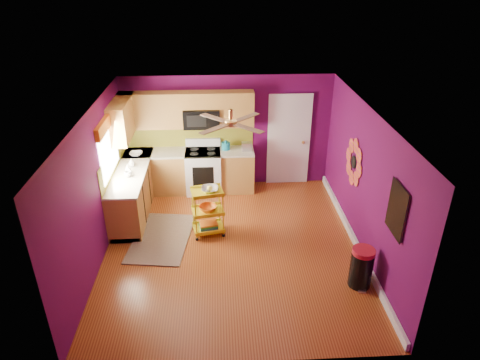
{
  "coord_description": "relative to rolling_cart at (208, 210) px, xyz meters",
  "views": [
    {
      "loc": [
        -0.2,
        -6.3,
        4.6
      ],
      "look_at": [
        0.16,
        0.4,
        1.14
      ],
      "focal_mm": 32.0,
      "sensor_mm": 36.0,
      "label": 1
    }
  ],
  "objects": [
    {
      "name": "right_wall_art",
      "position": [
        2.65,
        -0.78,
        0.92
      ],
      "size": [
        0.04,
        2.74,
        1.04
      ],
      "color": "black",
      "rests_on": "ground"
    },
    {
      "name": "trash_can",
      "position": [
        2.4,
        -1.56,
        -0.18
      ],
      "size": [
        0.44,
        0.44,
        0.68
      ],
      "color": "black",
      "rests_on": "ground"
    },
    {
      "name": "upper_cabinetry",
      "position": [
        -0.82,
        1.73,
        1.28
      ],
      "size": [
        2.8,
        2.3,
        1.26
      ],
      "color": "#926027",
      "rests_on": "ground"
    },
    {
      "name": "toaster",
      "position": [
        0.82,
        1.74,
        0.51
      ],
      "size": [
        0.22,
        0.15,
        0.18
      ],
      "primitive_type": "cube",
      "color": "beige",
      "rests_on": "lower_cabinets"
    },
    {
      "name": "panel_door",
      "position": [
        1.77,
        2.02,
        0.5
      ],
      "size": [
        0.95,
        0.11,
        2.15
      ],
      "color": "white",
      "rests_on": "ground"
    },
    {
      "name": "counter_dish",
      "position": [
        -1.53,
        1.61,
        0.45
      ],
      "size": [
        0.27,
        0.27,
        0.07
      ],
      "primitive_type": "imported",
      "color": "white",
      "rests_on": "lower_cabinets"
    },
    {
      "name": "lower_cabinets",
      "position": [
        -0.92,
        1.37,
        -0.09
      ],
      "size": [
        2.81,
        2.31,
        0.94
      ],
      "color": "#926027",
      "rests_on": "ground"
    },
    {
      "name": "left_window",
      "position": [
        -1.79,
        0.61,
        1.21
      ],
      "size": [
        0.08,
        1.35,
        1.08
      ],
      "color": "white",
      "rests_on": "ground"
    },
    {
      "name": "counter_cup",
      "position": [
        -1.51,
        0.6,
        0.47
      ],
      "size": [
        0.14,
        0.14,
        0.11
      ],
      "primitive_type": "imported",
      "color": "white",
      "rests_on": "lower_cabinets"
    },
    {
      "name": "ground",
      "position": [
        0.42,
        -0.44,
        -0.52
      ],
      "size": [
        5.0,
        5.0,
        0.0
      ],
      "primitive_type": "plane",
      "color": "maroon",
      "rests_on": "ground"
    },
    {
      "name": "soap_bottle_b",
      "position": [
        -1.52,
        1.06,
        0.5
      ],
      "size": [
        0.13,
        0.13,
        0.16
      ],
      "primitive_type": "imported",
      "color": "white",
      "rests_on": "lower_cabinets"
    },
    {
      "name": "soap_bottle_a",
      "position": [
        -1.54,
        0.74,
        0.51
      ],
      "size": [
        0.08,
        0.09,
        0.19
      ],
      "primitive_type": "imported",
      "color": "#EA3F72",
      "rests_on": "lower_cabinets"
    },
    {
      "name": "room_envelope",
      "position": [
        0.45,
        -0.44,
        1.11
      ],
      "size": [
        4.54,
        5.04,
        2.52
      ],
      "color": "#550946",
      "rests_on": "ground"
    },
    {
      "name": "electric_range",
      "position": [
        -0.13,
        1.73,
        -0.04
      ],
      "size": [
        0.76,
        0.66,
        1.13
      ],
      "color": "white",
      "rests_on": "ground"
    },
    {
      "name": "ceiling_fan",
      "position": [
        0.42,
        -0.24,
        1.77
      ],
      "size": [
        1.01,
        1.01,
        0.26
      ],
      "color": "#BF8C3F",
      "rests_on": "ground"
    },
    {
      "name": "rolling_cart",
      "position": [
        0.0,
        0.0,
        0.0
      ],
      "size": [
        0.63,
        0.51,
        1.02
      ],
      "color": "yellow",
      "rests_on": "ground"
    },
    {
      "name": "shag_rug",
      "position": [
        -0.88,
        -0.11,
        -0.51
      ],
      "size": [
        1.2,
        1.75,
        0.02
      ],
      "primitive_type": "cube",
      "rotation": [
        0.0,
        0.0,
        -0.13
      ],
      "color": "black",
      "rests_on": "ground"
    },
    {
      "name": "teal_kettle",
      "position": [
        0.37,
        1.82,
        0.5
      ],
      "size": [
        0.18,
        0.18,
        0.21
      ],
      "color": "teal",
      "rests_on": "lower_cabinets"
    }
  ]
}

